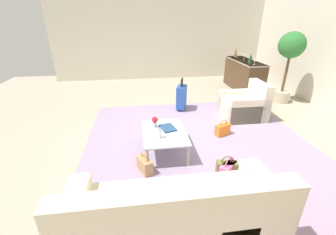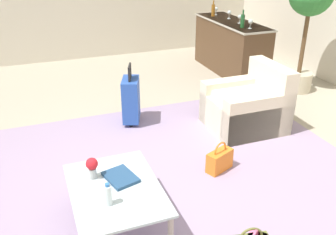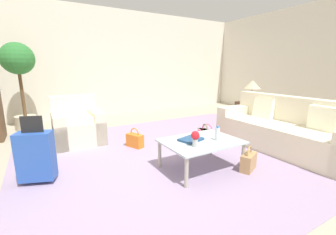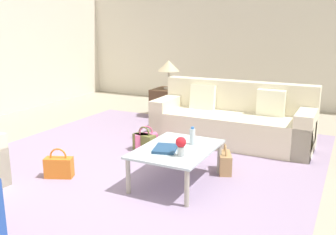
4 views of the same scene
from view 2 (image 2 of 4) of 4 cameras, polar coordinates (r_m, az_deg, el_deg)
ground_plane at (r=4.01m, az=-1.98°, el=-10.75°), size 12.00×12.00×0.00m
area_rug at (r=3.63m, az=4.32°, el=-15.29°), size 5.20×4.40×0.01m
armchair at (r=5.22m, az=12.27°, el=1.56°), size 0.87×0.96×0.87m
coffee_table at (r=3.38m, az=-8.02°, el=-11.20°), size 1.06×0.77×0.41m
water_bottle at (r=3.12m, az=-9.12°, el=-11.57°), size 0.06×0.06×0.20m
coffee_table_book at (r=3.45m, az=-7.24°, el=-9.00°), size 0.37×0.31×0.03m
flower_vase at (r=3.44m, az=-11.50°, el=-7.29°), size 0.11×0.11×0.21m
bar_console at (r=7.38m, az=9.51°, el=10.68°), size 1.92×0.65×0.98m
wine_glass_leftmost at (r=7.82m, az=7.35°, el=16.03°), size 0.08×0.08×0.15m
wine_glass_left_of_centre at (r=7.47m, az=9.33°, el=15.45°), size 0.08×0.08×0.15m
wine_glass_right_of_centre at (r=7.08m, az=10.91°, el=14.78°), size 0.08×0.08×0.15m
wine_glass_rightmost at (r=6.69m, az=12.46°, el=14.01°), size 0.08×0.08×0.15m
wine_bottle_amber at (r=7.68m, az=6.90°, el=15.94°), size 0.07×0.07×0.30m
wine_bottle_green at (r=6.73m, az=11.30°, el=14.27°), size 0.07×0.07×0.30m
suitcase_blue at (r=5.22m, az=-5.66°, el=2.81°), size 0.45×0.35×0.85m
handbag_orange at (r=4.26m, az=7.86°, el=-6.45°), size 0.26×0.35×0.36m
potted_ficus at (r=6.51m, az=20.68°, el=15.11°), size 0.69×0.69×1.95m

